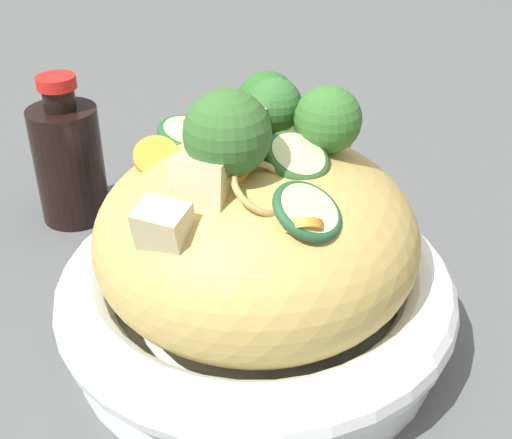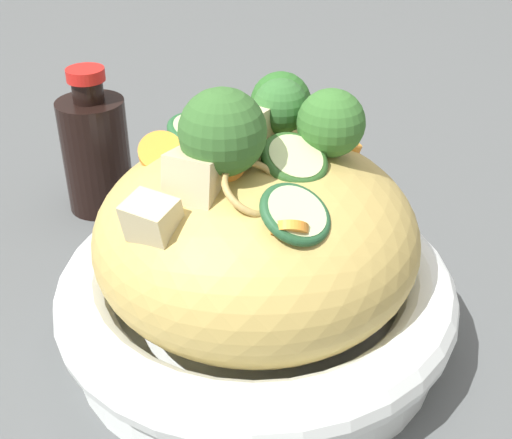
# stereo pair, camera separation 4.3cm
# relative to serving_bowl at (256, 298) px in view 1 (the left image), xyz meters

# --- Properties ---
(ground_plane) EXTENTS (3.00, 3.00, 0.00)m
(ground_plane) POSITION_rel_serving_bowl_xyz_m (0.00, 0.00, -0.03)
(ground_plane) COLOR #4F5252
(serving_bowl) EXTENTS (0.27, 0.27, 0.06)m
(serving_bowl) POSITION_rel_serving_bowl_xyz_m (0.00, 0.00, 0.00)
(serving_bowl) COLOR white
(serving_bowl) RESTS_ON ground_plane
(noodle_heap) EXTENTS (0.21, 0.21, 0.13)m
(noodle_heap) POSITION_rel_serving_bowl_xyz_m (-0.00, 0.00, 0.05)
(noodle_heap) COLOR tan
(noodle_heap) RESTS_ON serving_bowl
(broccoli_florets) EXTENTS (0.16, 0.12, 0.08)m
(broccoli_florets) POSITION_rel_serving_bowl_xyz_m (0.02, -0.01, 0.13)
(broccoli_florets) COLOR #A4BF78
(broccoli_florets) RESTS_ON serving_bowl
(carrot_coins) EXTENTS (0.14, 0.15, 0.04)m
(carrot_coins) POSITION_rel_serving_bowl_xyz_m (0.01, -0.00, 0.11)
(carrot_coins) COLOR orange
(carrot_coins) RESTS_ON serving_bowl
(zucchini_slices) EXTENTS (0.19, 0.12, 0.05)m
(zucchini_slices) POSITION_rel_serving_bowl_xyz_m (0.01, -0.01, 0.10)
(zucchini_slices) COLOR #C0DC98
(zucchini_slices) RESTS_ON serving_bowl
(chicken_chunks) EXTENTS (0.11, 0.09, 0.05)m
(chicken_chunks) POSITION_rel_serving_bowl_xyz_m (-0.01, 0.03, 0.11)
(chicken_chunks) COLOR beige
(chicken_chunks) RESTS_ON serving_bowl
(soy_sauce_bottle) EXTENTS (0.06, 0.06, 0.13)m
(soy_sauce_bottle) POSITION_rel_serving_bowl_xyz_m (0.18, 0.15, 0.03)
(soy_sauce_bottle) COLOR black
(soy_sauce_bottle) RESTS_ON ground_plane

